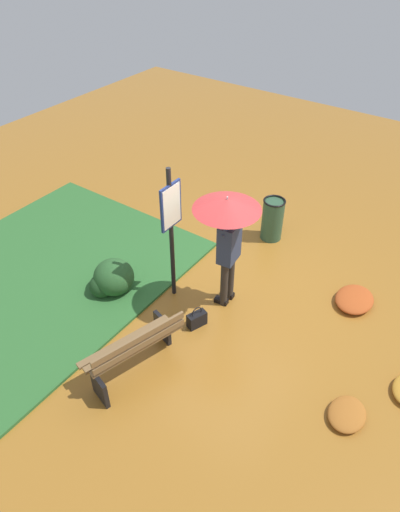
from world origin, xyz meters
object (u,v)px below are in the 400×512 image
at_px(person_with_umbrella, 228,224).
at_px(park_bench, 134,349).
at_px(info_sign_post, 171,221).
at_px(trash_bin, 272,219).
at_px(handbag, 197,319).

relative_size(person_with_umbrella, park_bench, 1.42).
bearing_deg(info_sign_post, park_bench, 18.30).
bearing_deg(trash_bin, handbag, 3.57).
distance_m(handbag, trash_bin, 2.70).
bearing_deg(trash_bin, info_sign_post, -13.57).
bearing_deg(handbag, park_bench, -10.91).
bearing_deg(info_sign_post, handbag, 62.60).
bearing_deg(handbag, info_sign_post, -117.40).
xyz_separation_m(info_sign_post, handbag, (0.37, 0.72, -1.32)).
xyz_separation_m(person_with_umbrella, info_sign_post, (0.27, -0.81, -0.11)).
bearing_deg(person_with_umbrella, handbag, -7.73).
distance_m(info_sign_post, park_bench, 1.91).
distance_m(info_sign_post, trash_bin, 2.58).
xyz_separation_m(person_with_umbrella, park_bench, (1.78, -0.31, -1.15)).
bearing_deg(person_with_umbrella, info_sign_post, -71.74).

